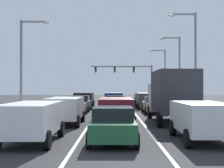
# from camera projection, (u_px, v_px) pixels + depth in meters

# --- Properties ---
(ground_plane) EXTENTS (137.05, 137.05, 0.00)m
(ground_plane) POSITION_uv_depth(u_px,v_px,m) (116.00, 114.00, 29.34)
(ground_plane) COLOR #28282B
(lane_stripe_between_right_lane_and_center_lane) EXTENTS (0.14, 57.98, 0.01)m
(lane_stripe_between_right_lane_and_center_lane) POSITION_uv_depth(u_px,v_px,m) (132.00, 110.00, 34.60)
(lane_stripe_between_right_lane_and_center_lane) COLOR silver
(lane_stripe_between_right_lane_and_center_lane) RESTS_ON ground
(lane_stripe_between_center_lane_and_left_lane) EXTENTS (0.14, 57.98, 0.01)m
(lane_stripe_between_center_lane_and_left_lane) POSITION_uv_depth(u_px,v_px,m) (99.00, 110.00, 34.62)
(lane_stripe_between_center_lane_and_left_lane) COLOR silver
(lane_stripe_between_center_lane_and_left_lane) RESTS_ON ground
(snow_bank_right_shoulder) EXTENTS (1.90, 57.98, 0.72)m
(snow_bank_right_shoulder) POSITION_uv_depth(u_px,v_px,m) (185.00, 106.00, 34.58)
(snow_bank_right_shoulder) COLOR silver
(snow_bank_right_shoulder) RESTS_ON ground
(snow_bank_left_shoulder) EXTENTS (1.86, 57.98, 0.48)m
(snow_bank_left_shoulder) POSITION_uv_depth(u_px,v_px,m) (46.00, 108.00, 34.65)
(snow_bank_left_shoulder) COLOR silver
(snow_bank_left_shoulder) RESTS_ON ground
(suv_white_right_lane_nearest) EXTENTS (2.16, 4.90, 1.67)m
(suv_white_right_lane_nearest) POSITION_uv_depth(u_px,v_px,m) (202.00, 118.00, 14.81)
(suv_white_right_lane_nearest) COLOR silver
(suv_white_right_lane_nearest) RESTS_ON ground
(box_truck_right_lane_second) EXTENTS (2.53, 7.20, 3.36)m
(box_truck_right_lane_second) POSITION_uv_depth(u_px,v_px,m) (172.00, 94.00, 22.32)
(box_truck_right_lane_second) COLOR #B7BABF
(box_truck_right_lane_second) RESTS_ON ground
(sedan_tan_right_lane_third) EXTENTS (2.00, 4.50, 1.51)m
(sedan_tan_right_lane_third) POSITION_uv_depth(u_px,v_px,m) (154.00, 105.00, 30.30)
(sedan_tan_right_lane_third) COLOR #937F60
(sedan_tan_right_lane_third) RESTS_ON ground
(suv_charcoal_right_lane_fourth) EXTENTS (2.16, 4.90, 1.67)m
(suv_charcoal_right_lane_fourth) POSITION_uv_depth(u_px,v_px,m) (146.00, 99.00, 37.14)
(suv_charcoal_right_lane_fourth) COLOR #38383D
(suv_charcoal_right_lane_fourth) RESTS_ON ground
(sedan_black_right_lane_fifth) EXTENTS (2.00, 4.50, 1.51)m
(sedan_black_right_lane_fifth) POSITION_uv_depth(u_px,v_px,m) (141.00, 99.00, 43.89)
(sedan_black_right_lane_fifth) COLOR black
(sedan_black_right_lane_fifth) RESTS_ON ground
(sedan_green_center_lane_nearest) EXTENTS (2.00, 4.50, 1.51)m
(sedan_green_center_lane_nearest) POSITION_uv_depth(u_px,v_px,m) (113.00, 125.00, 14.40)
(sedan_green_center_lane_nearest) COLOR #1E5633
(sedan_green_center_lane_nearest) RESTS_ON ground
(suv_maroon_center_lane_second) EXTENTS (2.16, 4.90, 1.67)m
(suv_maroon_center_lane_second) POSITION_uv_depth(u_px,v_px,m) (116.00, 109.00, 20.45)
(suv_maroon_center_lane_second) COLOR maroon
(suv_maroon_center_lane_second) RESTS_ON ground
(sedan_gray_center_lane_third) EXTENTS (2.00, 4.50, 1.51)m
(sedan_gray_center_lane_third) POSITION_uv_depth(u_px,v_px,m) (113.00, 107.00, 26.44)
(sedan_gray_center_lane_third) COLOR slate
(sedan_gray_center_lane_third) RESTS_ON ground
(sedan_red_center_lane_fourth) EXTENTS (2.00, 4.50, 1.51)m
(sedan_red_center_lane_fourth) POSITION_uv_depth(u_px,v_px,m) (115.00, 103.00, 33.02)
(sedan_red_center_lane_fourth) COLOR maroon
(sedan_red_center_lane_fourth) RESTS_ON ground
(suv_navy_center_lane_fifth) EXTENTS (2.16, 4.90, 1.67)m
(suv_navy_center_lane_fifth) POSITION_uv_depth(u_px,v_px,m) (114.00, 98.00, 38.98)
(suv_navy_center_lane_fifth) COLOR navy
(suv_navy_center_lane_fifth) RESTS_ON ground
(suv_white_left_lane_nearest) EXTENTS (2.16, 4.90, 1.67)m
(suv_white_left_lane_nearest) POSITION_uv_depth(u_px,v_px,m) (32.00, 118.00, 14.43)
(suv_white_left_lane_nearest) COLOR silver
(suv_white_left_lane_nearest) RESTS_ON ground
(suv_silver_left_lane_second) EXTENTS (2.16, 4.90, 1.67)m
(suv_silver_left_lane_second) POSITION_uv_depth(u_px,v_px,m) (65.00, 108.00, 21.29)
(suv_silver_left_lane_second) COLOR #B7BABF
(suv_silver_left_lane_second) RESTS_ON ground
(sedan_tan_left_lane_third) EXTENTS (2.00, 4.50, 1.51)m
(sedan_tan_left_lane_third) POSITION_uv_depth(u_px,v_px,m) (73.00, 107.00, 27.38)
(sedan_tan_left_lane_third) COLOR #937F60
(sedan_tan_left_lane_third) RESTS_ON ground
(sedan_charcoal_left_lane_fourth) EXTENTS (2.00, 4.50, 1.51)m
(sedan_charcoal_left_lane_fourth) POSITION_uv_depth(u_px,v_px,m) (80.00, 103.00, 32.99)
(sedan_charcoal_left_lane_fourth) COLOR #38383D
(sedan_charcoal_left_lane_fourth) RESTS_ON ground
(suv_black_left_lane_fifth) EXTENTS (2.16, 4.90, 1.67)m
(suv_black_left_lane_fifth) POSITION_uv_depth(u_px,v_px,m) (84.00, 98.00, 39.39)
(suv_black_left_lane_fifth) COLOR black
(suv_black_left_lane_fifth) RESTS_ON ground
(traffic_light_gantry) EXTENTS (10.94, 0.47, 6.20)m
(traffic_light_gantry) POSITION_uv_depth(u_px,v_px,m) (130.00, 73.00, 60.98)
(traffic_light_gantry) COLOR slate
(traffic_light_gantry) RESTS_ON ground
(street_lamp_right_near) EXTENTS (2.66, 0.36, 9.29)m
(street_lamp_right_near) POSITION_uv_depth(u_px,v_px,m) (192.00, 53.00, 31.98)
(street_lamp_right_near) COLOR gray
(street_lamp_right_near) RESTS_ON ground
(street_lamp_right_mid) EXTENTS (2.66, 0.36, 8.57)m
(street_lamp_right_mid) POSITION_uv_depth(u_px,v_px,m) (177.00, 65.00, 42.52)
(street_lamp_right_mid) COLOR gray
(street_lamp_right_mid) RESTS_ON ground
(street_lamp_right_far) EXTENTS (2.66, 0.36, 8.12)m
(street_lamp_right_far) POSITION_uv_depth(u_px,v_px,m) (163.00, 70.00, 53.06)
(street_lamp_right_far) COLOR gray
(street_lamp_right_far) RESTS_ON ground
(street_lamp_left_mid) EXTENTS (2.66, 0.36, 8.13)m
(street_lamp_left_mid) POSITION_uv_depth(u_px,v_px,m) (25.00, 58.00, 29.58)
(street_lamp_left_mid) COLOR gray
(street_lamp_left_mid) RESTS_ON ground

